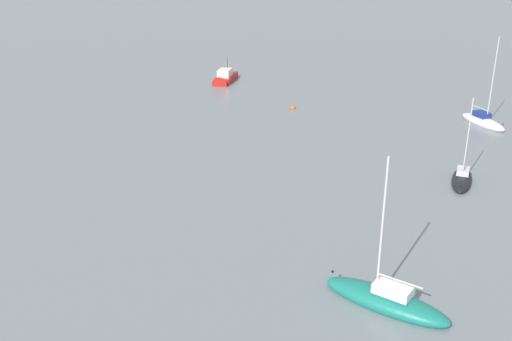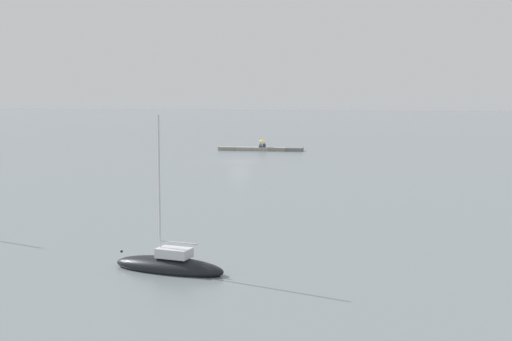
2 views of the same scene
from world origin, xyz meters
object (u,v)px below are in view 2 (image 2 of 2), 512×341
at_px(person_seated_grey_right, 260,146).
at_px(sailboat_black_near, 169,265).
at_px(person_seated_blue_left, 264,146).
at_px(umbrella_open_yellow, 262,140).

distance_m(person_seated_grey_right, sailboat_black_near, 72.13).
distance_m(person_seated_blue_left, person_seated_grey_right, 0.56).
bearing_deg(umbrella_open_yellow, person_seated_grey_right, 24.11).
relative_size(person_seated_blue_left, person_seated_grey_right, 1.00).
distance_m(person_seated_grey_right, umbrella_open_yellow, 0.92).
bearing_deg(umbrella_open_yellow, sailboat_black_near, 95.36).
height_order(person_seated_grey_right, umbrella_open_yellow, umbrella_open_yellow).
xyz_separation_m(person_seated_blue_left, person_seated_grey_right, (0.56, 0.06, 0.00)).
bearing_deg(person_seated_blue_left, umbrella_open_yellow, -7.47).
bearing_deg(umbrella_open_yellow, person_seated_blue_left, 166.01).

